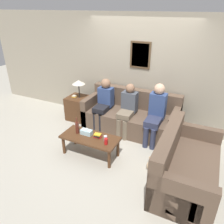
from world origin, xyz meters
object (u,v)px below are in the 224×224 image
wine_bottle (77,127)px  person_left (104,101)px  person_right (156,111)px  couch_side (184,167)px  drinking_glass (105,138)px  person_middle (128,108)px  couch_main (131,117)px  teddy_bear (151,164)px  coffee_table (90,139)px

wine_bottle → person_left: person_left is taller
wine_bottle → person_left: size_ratio=0.29×
person_left → person_right: size_ratio=0.93×
couch_side → drinking_glass: couch_side is taller
person_middle → person_right: (0.65, -0.02, 0.05)m
couch_main → teddy_bear: (0.87, -1.20, -0.20)m
couch_side → coffee_table: couch_side is taller
teddy_bear → couch_side: bearing=-8.3°
drinking_glass → person_right: person_right is taller
coffee_table → person_right: 1.50m
person_left → person_right: (1.28, -0.06, 0.03)m
person_left → person_middle: bearing=-3.4°
coffee_table → teddy_bear: bearing=3.9°
person_right → person_left: bearing=177.3°
couch_side → person_middle: bearing=52.9°
couch_main → drinking_glass: bearing=-90.9°
coffee_table → person_right: bearing=47.8°
drinking_glass → person_middle: (-0.00, 1.10, 0.17)m
drinking_glass → person_right: (0.65, 1.08, 0.23)m
wine_bottle → teddy_bear: 1.59m
coffee_table → person_right: (0.98, 1.08, 0.34)m
wine_bottle → drinking_glass: bearing=-1.0°
couch_side → person_right: (-0.81, 1.08, 0.37)m
couch_main → drinking_glass: (-0.02, -1.28, 0.15)m
person_left → teddy_bear: person_left is taller
couch_side → drinking_glass: 1.46m
drinking_glass → person_right: bearing=59.0°
coffee_table → person_middle: bearing=73.3°
drinking_glass → couch_side: bearing=-0.2°
couch_side → person_middle: person_middle is taller
drinking_glass → person_left: bearing=118.9°
couch_main → person_left: size_ratio=1.83×
person_left → person_middle: (0.62, -0.04, -0.02)m
couch_side → person_right: person_right is taller
couch_main → couch_side: same height
teddy_bear → coffee_table: bearing=-176.1°
drinking_glass → person_middle: bearing=90.2°
couch_side → teddy_bear: 0.60m
person_left → wine_bottle: bearing=-90.3°
couch_main → couch_side: size_ratio=1.31×
couch_side → couch_main: bearing=48.2°
couch_main → person_left: (-0.65, -0.14, 0.34)m
couch_main → teddy_bear: bearing=-54.0°
drinking_glass → teddy_bear: bearing=5.0°
couch_side → person_middle: (-1.46, 1.10, 0.32)m
wine_bottle → person_right: size_ratio=0.27×
couch_main → coffee_table: 1.34m
person_right → teddy_bear: (0.25, -1.00, -0.58)m
drinking_glass → person_middle: size_ratio=0.09×
coffee_table → person_left: bearing=104.4°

